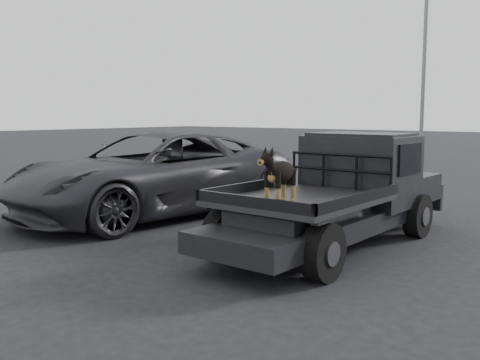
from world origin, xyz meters
The scene contains 6 objects.
ground centered at (0.00, 0.00, 0.00)m, with size 120.00×120.00×0.00m, color black.
flatbed_ute centered at (0.59, 1.73, 0.46)m, with size 2.00×5.40×0.92m, color black, non-canonical shape.
ute_cab centered at (0.59, 2.68, 1.36)m, with size 1.72×1.30×0.88m, color black, non-canonical shape.
headache_rack centered at (0.59, 1.93, 1.20)m, with size 1.80×0.08×0.55m, color black, non-canonical shape.
dog centered at (0.66, 0.15, 1.29)m, with size 0.32×0.60×0.74m, color black, non-canonical shape.
parked_suv centered at (-3.69, 1.75, 0.87)m, with size 2.90×6.29×1.75m, color #2F2E34.
Camera 1 is at (4.77, -5.77, 2.13)m, focal length 40.00 mm.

